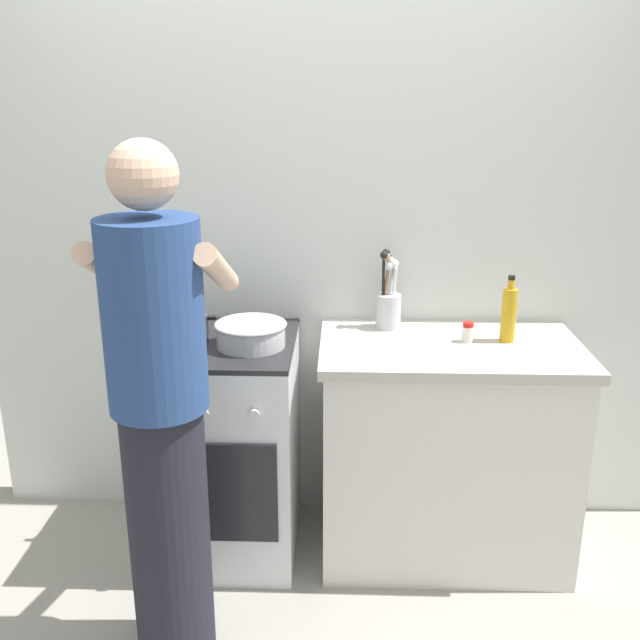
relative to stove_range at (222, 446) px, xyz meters
The scene contains 10 objects.
ground 0.59m from the stove_range, 22.87° to the right, with size 6.00×6.00×0.00m, color gray.
back_wall 1.03m from the stove_range, 32.64° to the left, with size 3.20×0.10×2.50m.
countertop 0.90m from the stove_range, ahead, with size 1.00×0.60×0.90m.
stove_range is the anchor object (origin of this frame).
pot 0.52m from the stove_range, behind, with size 0.28×0.22×0.10m.
mixing_bowl 0.52m from the stove_range, 18.11° to the right, with size 0.27×0.27×0.09m.
utensil_crock 0.89m from the stove_range, 16.04° to the left, with size 0.10×0.10×0.32m.
spice_bottle 1.08m from the stove_range, ahead, with size 0.04×0.04×0.08m.
oil_bottle 1.25m from the stove_range, ahead, with size 0.06×0.06×0.26m.
person 0.73m from the stove_range, 96.56° to the right, with size 0.41×0.50×1.70m.
Camera 1 is at (0.14, -2.43, 1.82)m, focal length 40.07 mm.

